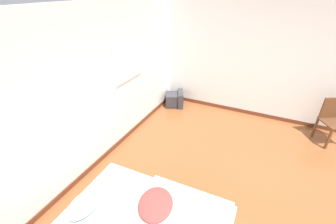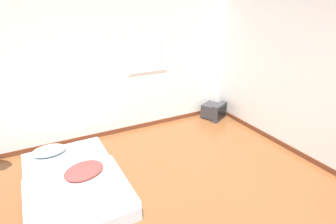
% 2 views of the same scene
% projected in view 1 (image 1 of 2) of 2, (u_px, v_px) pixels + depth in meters
% --- Properties ---
extents(ground_plane, '(20.00, 20.00, 0.00)m').
position_uv_depth(ground_plane, '(281.00, 217.00, 3.08)').
color(ground_plane, brown).
extents(wall_back, '(7.91, 0.08, 2.60)m').
position_uv_depth(wall_back, '(95.00, 91.00, 3.59)').
color(wall_back, white).
rests_on(wall_back, ground_plane).
extents(wall_right, '(0.08, 8.38, 2.60)m').
position_uv_depth(wall_right, '(302.00, 68.00, 4.63)').
color(wall_right, white).
rests_on(wall_right, ground_plane).
extents(mattress_bed, '(1.31, 2.08, 0.35)m').
position_uv_depth(mattress_bed, '(148.00, 221.00, 2.88)').
color(mattress_bed, silver).
rests_on(mattress_bed, ground_plane).
extents(crt_tv, '(0.59, 0.59, 0.38)m').
position_uv_depth(crt_tv, '(175.00, 99.00, 5.86)').
color(crt_tv, '#333338').
rests_on(crt_tv, ground_plane).
extents(wooden_chair, '(0.61, 0.61, 0.90)m').
position_uv_depth(wooden_chair, '(333.00, 117.00, 4.39)').
color(wooden_chair, brown).
rests_on(wooden_chair, ground_plane).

